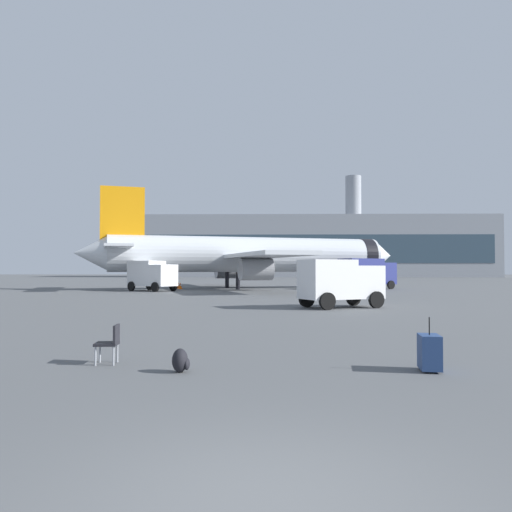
# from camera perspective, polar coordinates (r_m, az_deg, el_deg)

# --- Properties ---
(ground_plane) EXTENTS (400.00, 400.00, 0.00)m
(ground_plane) POSITION_cam_1_polar(r_m,az_deg,el_deg) (4.99, 1.16, -26.18)
(ground_plane) COLOR #515456
(airplane_at_gate) EXTENTS (34.95, 31.92, 10.50)m
(airplane_at_gate) POSITION_cam_1_polar(r_m,az_deg,el_deg) (55.22, -0.91, 0.13)
(airplane_at_gate) COLOR silver
(airplane_at_gate) RESTS_ON ground
(service_truck) EXTENTS (5.18, 4.59, 2.90)m
(service_truck) POSITION_cam_1_polar(r_m,az_deg,el_deg) (49.81, -11.63, -2.02)
(service_truck) COLOR white
(service_truck) RESTS_ON ground
(fuel_truck) EXTENTS (6.41, 5.02, 3.20)m
(fuel_truck) POSITION_cam_1_polar(r_m,az_deg,el_deg) (54.62, 12.34, -1.80)
(fuel_truck) COLOR navy
(fuel_truck) RESTS_ON ground
(cargo_van) EXTENTS (4.83, 3.80, 2.60)m
(cargo_van) POSITION_cam_1_polar(r_m,az_deg,el_deg) (27.88, 9.41, -2.78)
(cargo_van) COLOR white
(cargo_van) RESTS_ON ground
(safety_cone_near) EXTENTS (0.44, 0.44, 0.68)m
(safety_cone_near) POSITION_cam_1_polar(r_m,az_deg,el_deg) (56.27, -8.70, -3.27)
(safety_cone_near) COLOR #F2590C
(safety_cone_near) RESTS_ON ground
(safety_cone_mid) EXTENTS (0.44, 0.44, 0.73)m
(safety_cone_mid) POSITION_cam_1_polar(r_m,az_deg,el_deg) (54.16, -8.50, -3.31)
(safety_cone_mid) COLOR #F2590C
(safety_cone_mid) RESTS_ON ground
(safety_cone_far) EXTENTS (0.44, 0.44, 0.69)m
(safety_cone_far) POSITION_cam_1_polar(r_m,az_deg,el_deg) (41.33, 8.64, -3.91)
(safety_cone_far) COLOR #F2590C
(safety_cone_far) RESTS_ON ground
(rolling_suitcase) EXTENTS (0.48, 0.69, 1.10)m
(rolling_suitcase) POSITION_cam_1_polar(r_m,az_deg,el_deg) (11.14, 18.91, -10.16)
(rolling_suitcase) COLOR navy
(rolling_suitcase) RESTS_ON ground
(traveller_backpack) EXTENTS (0.36, 0.40, 0.48)m
(traveller_backpack) POSITION_cam_1_polar(r_m,az_deg,el_deg) (10.57, -8.46, -11.57)
(traveller_backpack) COLOR black
(traveller_backpack) RESTS_ON ground
(gate_chair) EXTENTS (0.51, 0.51, 0.86)m
(gate_chair) POSITION_cam_1_polar(r_m,az_deg,el_deg) (11.76, -16.06, -9.19)
(gate_chair) COLOR black
(gate_chair) RESTS_ON ground
(terminal_building) EXTENTS (97.34, 23.54, 28.49)m
(terminal_building) POSITION_cam_1_polar(r_m,az_deg,el_deg) (144.18, 6.24, 0.99)
(terminal_building) COLOR gray
(terminal_building) RESTS_ON ground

